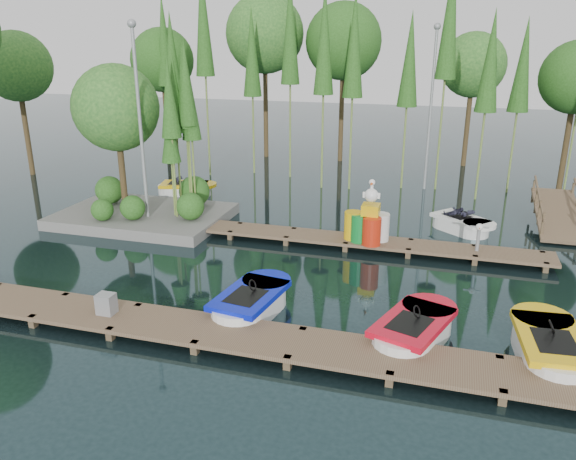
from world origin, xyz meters
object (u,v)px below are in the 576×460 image
(boat_yellow_far, at_px, (185,189))
(yellow_barrel, at_px, (353,225))
(island, at_px, (134,136))
(drum_cluster, at_px, (371,224))
(boat_red, at_px, (414,331))
(boat_blue, at_px, (251,303))
(utility_cabinet, at_px, (106,304))

(boat_yellow_far, height_order, yellow_barrel, boat_yellow_far)
(island, bearing_deg, yellow_barrel, -5.33)
(island, bearing_deg, drum_cluster, -5.96)
(boat_red, xyz_separation_m, yellow_barrel, (-2.44, 5.74, 0.49))
(boat_blue, bearing_deg, island, 145.53)
(boat_blue, relative_size, drum_cluster, 1.44)
(boat_red, bearing_deg, yellow_barrel, 132.09)
(island, xyz_separation_m, drum_cluster, (9.06, -0.95, -2.27))
(boat_red, relative_size, drum_cluster, 1.49)
(yellow_barrel, bearing_deg, boat_red, -66.95)
(boat_yellow_far, bearing_deg, utility_cabinet, -66.05)
(boat_yellow_far, xyz_separation_m, utility_cabinet, (3.51, -11.36, 0.28))
(yellow_barrel, bearing_deg, boat_yellow_far, 152.33)
(boat_blue, bearing_deg, boat_red, 4.01)
(island, relative_size, boat_red, 2.16)
(boat_blue, relative_size, yellow_barrel, 3.26)
(boat_yellow_far, relative_size, utility_cabinet, 5.52)
(boat_yellow_far, bearing_deg, island, -85.85)
(boat_red, bearing_deg, boat_blue, -164.90)
(utility_cabinet, bearing_deg, boat_yellow_far, 107.18)
(utility_cabinet, bearing_deg, yellow_barrel, 55.57)
(boat_blue, xyz_separation_m, drum_cluster, (2.21, 5.31, 0.64))
(boat_blue, distance_m, utility_cabinet, 3.53)
(boat_yellow_far, distance_m, drum_cluster, 10.00)
(utility_cabinet, distance_m, drum_cluster, 8.72)
(boat_red, xyz_separation_m, utility_cabinet, (-7.24, -1.26, 0.28))
(drum_cluster, bearing_deg, utility_cabinet, -128.20)
(boat_yellow_far, height_order, utility_cabinet, boat_yellow_far)
(yellow_barrel, distance_m, drum_cluster, 0.63)
(utility_cabinet, bearing_deg, drum_cluster, 51.80)
(boat_red, xyz_separation_m, drum_cluster, (-1.86, 5.59, 0.64))
(island, bearing_deg, boat_blue, -42.42)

